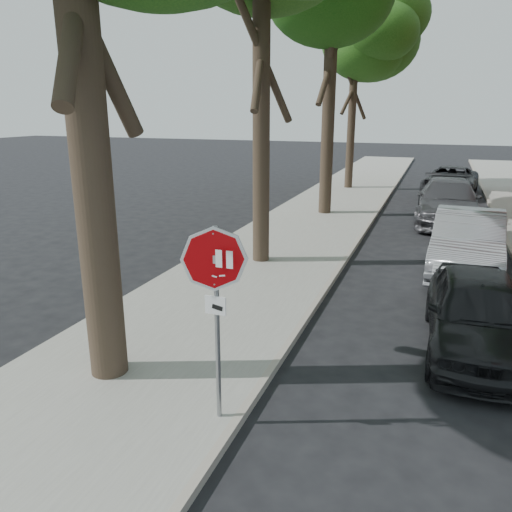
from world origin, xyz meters
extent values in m
plane|color=black|center=(0.00, 0.00, 0.00)|extent=(120.00, 120.00, 0.00)
cube|color=gray|center=(-2.50, 12.00, 0.06)|extent=(4.00, 55.00, 0.12)
cube|color=#9E9384|center=(-0.45, 12.00, 0.07)|extent=(0.12, 55.00, 0.13)
cube|color=#9E9384|center=(3.95, 12.00, 0.07)|extent=(0.12, 55.00, 0.13)
cylinder|color=gray|center=(-0.70, 0.00, 1.42)|extent=(0.06, 0.06, 2.60)
cube|color=#99999E|center=(-0.70, -0.03, 2.32)|extent=(0.05, 0.06, 0.10)
cylinder|color=#99999E|center=(-0.70, -0.03, 2.32)|extent=(0.76, 0.32, 0.82)
cylinder|color=white|center=(-0.70, -0.05, 2.32)|extent=(0.76, 0.32, 0.82)
cylinder|color=red|center=(-0.70, -0.05, 2.32)|extent=(0.68, 0.29, 0.74)
cube|color=white|center=(-0.91, -0.06, 2.34)|extent=(0.08, 0.00, 0.22)
cube|color=white|center=(-0.77, -0.06, 2.34)|extent=(0.08, 0.00, 0.22)
cube|color=white|center=(-0.63, -0.06, 2.34)|extent=(0.08, 0.00, 0.22)
cube|color=white|center=(-0.49, -0.06, 2.34)|extent=(0.08, 0.00, 0.22)
cube|color=silver|center=(-0.81, -0.07, 2.13)|extent=(0.08, 0.00, 0.03)
cube|color=silver|center=(-0.70, -0.07, 2.11)|extent=(0.08, 0.00, 0.03)
cube|color=silver|center=(-0.59, -0.07, 2.13)|extent=(0.08, 0.00, 0.03)
cube|color=white|center=(-0.70, -0.04, 1.72)|extent=(0.28, 0.02, 0.24)
cube|color=black|center=(-0.67, -0.05, 1.70)|extent=(0.15, 0.00, 0.08)
cylinder|color=black|center=(-2.80, 0.50, 4.87)|extent=(0.56, 0.56, 9.50)
cylinder|color=black|center=(-2.60, 7.00, 4.87)|extent=(0.44, 0.44, 9.50)
cylinder|color=black|center=(-2.40, 14.00, 5.12)|extent=(0.48, 0.48, 10.00)
ellipsoid|color=#0D450D|center=(-3.24, 14.84, 7.50)|extent=(4.20, 4.20, 3.36)
cylinder|color=black|center=(-2.70, 21.00, 4.62)|extent=(0.40, 0.40, 9.00)
ellipsoid|color=#144810|center=(-2.70, 21.00, 7.14)|extent=(4.16, 4.16, 3.33)
ellipsoid|color=#144810|center=(-1.76, 20.43, 8.09)|extent=(3.40, 3.40, 2.72)
ellipsoid|color=#144810|center=(-3.46, 21.76, 6.76)|extent=(3.78, 3.78, 3.02)
imported|color=black|center=(2.60, 3.48, 0.70)|extent=(1.78, 4.14, 1.39)
imported|color=#9999A0|center=(2.60, 8.20, 0.78)|extent=(1.92, 4.84, 1.57)
imported|color=#424146|center=(2.15, 14.33, 0.79)|extent=(2.26, 5.44, 1.57)
imported|color=black|center=(2.29, 20.90, 0.69)|extent=(2.88, 5.19, 1.38)
camera|label=1|loc=(1.75, -5.28, 4.06)|focal=35.00mm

